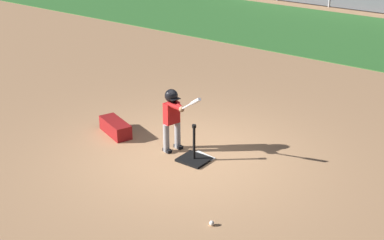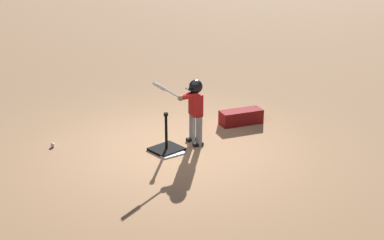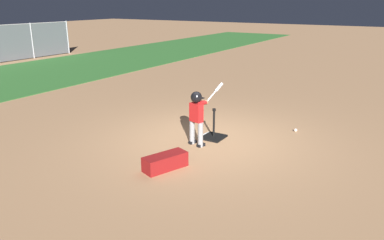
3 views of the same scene
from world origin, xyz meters
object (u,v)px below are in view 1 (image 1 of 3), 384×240
(batting_tee, at_px, (194,157))
(equipment_bag, at_px, (115,127))
(batter_child, at_px, (173,112))
(baseball, at_px, (212,223))

(batting_tee, relative_size, equipment_bag, 0.83)
(batting_tee, height_order, equipment_bag, batting_tee)
(batting_tee, relative_size, batter_child, 0.55)
(batter_child, bearing_deg, baseball, -38.46)
(batter_child, bearing_deg, equipment_bag, -174.84)
(batting_tee, xyz_separation_m, batter_child, (-0.56, 0.10, 0.68))
(baseball, height_order, equipment_bag, equipment_bag)
(batting_tee, distance_m, baseball, 2.03)
(batting_tee, xyz_separation_m, baseball, (1.41, -1.46, -0.04))
(batting_tee, bearing_deg, batter_child, 169.73)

